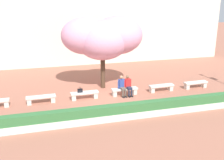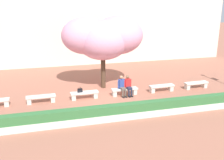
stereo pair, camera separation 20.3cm
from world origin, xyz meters
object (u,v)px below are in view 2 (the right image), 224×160
(stone_bench_near_east, at_px, (125,91))
(handbag, at_px, (80,90))
(person_seated_left, at_px, (122,85))
(stone_bench_near_west, at_px, (41,98))
(stone_bench_far_east, at_px, (196,84))
(stone_bench_center, at_px, (84,94))
(stone_bench_east_end, at_px, (162,87))
(person_seated_right, at_px, (128,85))
(cherry_tree_main, at_px, (103,37))

(stone_bench_near_east, xyz_separation_m, handbag, (-2.82, 0.00, 0.28))
(person_seated_left, bearing_deg, stone_bench_near_west, 179.39)
(stone_bench_near_west, relative_size, stone_bench_far_east, 1.00)
(stone_bench_center, distance_m, stone_bench_east_end, 5.12)
(stone_bench_center, xyz_separation_m, handbag, (-0.26, 0.00, 0.28))
(stone_bench_far_east, xyz_separation_m, handbag, (-7.94, 0.00, 0.28))
(stone_bench_near_west, bearing_deg, stone_bench_center, 0.00)
(stone_bench_near_west, relative_size, person_seated_right, 1.31)
(stone_bench_east_end, height_order, cherry_tree_main, cherry_tree_main)
(cherry_tree_main, bearing_deg, person_seated_left, -71.06)
(stone_bench_near_west, relative_size, stone_bench_east_end, 1.00)
(stone_bench_near_west, distance_m, person_seated_right, 5.35)
(stone_bench_far_east, bearing_deg, stone_bench_near_west, 180.00)
(handbag, bearing_deg, stone_bench_far_east, -0.01)
(stone_bench_near_east, bearing_deg, stone_bench_center, 180.00)
(stone_bench_east_end, relative_size, cherry_tree_main, 0.31)
(stone_bench_east_end, xyz_separation_m, handbag, (-5.38, 0.00, 0.28))
(handbag, distance_m, cherry_tree_main, 3.97)
(stone_bench_center, xyz_separation_m, person_seated_left, (2.37, -0.05, 0.40))
(stone_bench_far_east, distance_m, person_seated_left, 5.32)
(handbag, bearing_deg, stone_bench_east_end, -0.02)
(stone_bench_far_east, distance_m, handbag, 7.94)
(stone_bench_far_east, height_order, person_seated_right, person_seated_right)
(stone_bench_center, relative_size, person_seated_right, 1.31)
(stone_bench_center, height_order, cherry_tree_main, cherry_tree_main)
(person_seated_right, relative_size, cherry_tree_main, 0.24)
(person_seated_right, distance_m, handbag, 3.04)
(stone_bench_near_west, distance_m, stone_bench_near_east, 5.12)
(stone_bench_near_west, bearing_deg, person_seated_right, -0.57)
(person_seated_left, relative_size, person_seated_right, 1.00)
(stone_bench_near_east, bearing_deg, stone_bench_east_end, 0.00)
(stone_bench_center, distance_m, person_seated_right, 2.80)
(stone_bench_east_end, distance_m, person_seated_right, 2.38)
(stone_bench_center, distance_m, stone_bench_near_east, 2.56)
(person_seated_right, bearing_deg, handbag, 178.97)
(cherry_tree_main, bearing_deg, stone_bench_near_west, -155.24)
(person_seated_right, xyz_separation_m, handbag, (-3.04, 0.05, -0.12))
(stone_bench_near_east, height_order, stone_bench_far_east, same)
(stone_bench_center, relative_size, person_seated_left, 1.31)
(person_seated_left, height_order, cherry_tree_main, cherry_tree_main)
(stone_bench_far_east, bearing_deg, person_seated_right, -179.38)
(stone_bench_east_end, relative_size, handbag, 4.98)
(stone_bench_center, xyz_separation_m, stone_bench_far_east, (7.68, 0.00, 0.00))
(stone_bench_near_west, xyz_separation_m, person_seated_left, (4.93, -0.05, 0.40))
(stone_bench_east_end, height_order, handbag, handbag)
(stone_bench_far_east, bearing_deg, person_seated_left, -179.43)
(stone_bench_near_west, xyz_separation_m, handbag, (2.30, 0.00, 0.28))
(stone_bench_east_end, xyz_separation_m, person_seated_left, (-2.75, -0.05, 0.40))
(stone_bench_near_east, bearing_deg, cherry_tree_main, 114.23)
(stone_bench_near_east, height_order, person_seated_left, person_seated_left)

